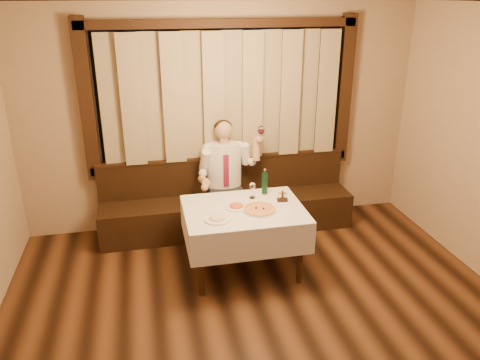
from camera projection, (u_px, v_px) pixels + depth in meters
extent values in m
cube|color=silver|center=(310.00, 8.00, 2.65)|extent=(5.00, 6.00, 0.01)
cube|color=tan|center=(222.00, 119.00, 5.89)|extent=(5.00, 0.01, 2.80)
cube|color=black|center=(222.00, 96.00, 5.76)|extent=(3.00, 0.02, 1.60)
cube|color=orange|center=(166.00, 122.00, 5.73)|extent=(0.50, 0.01, 0.40)
cube|color=black|center=(223.00, 161.00, 6.04)|extent=(3.30, 0.12, 0.10)
cube|color=black|center=(221.00, 23.00, 5.41)|extent=(3.30, 0.12, 0.10)
cube|color=black|center=(86.00, 102.00, 5.42)|extent=(0.16, 0.12, 1.90)
cube|color=black|center=(344.00, 91.00, 6.04)|extent=(0.16, 0.12, 1.90)
cube|color=#927C5E|center=(223.00, 97.00, 5.67)|extent=(2.90, 0.08, 1.55)
cube|color=black|center=(227.00, 214.00, 6.04)|extent=(3.20, 0.60, 0.45)
cube|color=black|center=(224.00, 175.00, 6.09)|extent=(3.20, 0.12, 0.45)
cube|color=black|center=(223.00, 157.00, 6.00)|extent=(3.20, 0.14, 0.04)
cylinder|color=black|center=(201.00, 265.00, 4.67)|extent=(0.06, 0.06, 0.71)
cylinder|color=black|center=(300.00, 253.00, 4.87)|extent=(0.06, 0.06, 0.71)
cylinder|color=black|center=(192.00, 230.00, 5.34)|extent=(0.06, 0.06, 0.71)
cylinder|color=black|center=(280.00, 222.00, 5.54)|extent=(0.06, 0.06, 0.71)
cube|color=black|center=(244.00, 210.00, 4.96)|extent=(1.20, 0.90, 0.04)
cube|color=white|center=(244.00, 208.00, 4.96)|extent=(1.26, 0.96, 0.01)
cube|color=white|center=(254.00, 245.00, 4.59)|extent=(1.26, 0.01, 0.35)
cube|color=white|center=(235.00, 205.00, 5.46)|extent=(1.26, 0.01, 0.35)
cube|color=white|center=(185.00, 229.00, 4.90)|extent=(0.01, 0.96, 0.35)
cube|color=white|center=(300.00, 218.00, 5.14)|extent=(0.01, 0.96, 0.35)
cylinder|color=white|center=(259.00, 210.00, 4.89)|extent=(0.36, 0.36, 0.01)
cylinder|color=#C23C1D|center=(259.00, 209.00, 4.89)|extent=(0.33, 0.33, 0.01)
torus|color=tan|center=(259.00, 209.00, 4.89)|extent=(0.34, 0.34, 0.03)
sphere|color=black|center=(256.00, 208.00, 4.90)|extent=(0.02, 0.02, 0.02)
sphere|color=black|center=(264.00, 209.00, 4.88)|extent=(0.02, 0.02, 0.02)
cylinder|color=white|center=(236.00, 207.00, 4.97)|extent=(0.24, 0.24, 0.01)
ellipsoid|color=#B8591D|center=(236.00, 203.00, 4.95)|extent=(0.15, 0.15, 0.07)
cylinder|color=white|center=(217.00, 219.00, 4.70)|extent=(0.27, 0.27, 0.02)
ellipsoid|color=beige|center=(217.00, 215.00, 4.68)|extent=(0.17, 0.17, 0.08)
cylinder|color=#104B2A|center=(265.00, 184.00, 5.27)|extent=(0.07, 0.07, 0.24)
cylinder|color=#104B2A|center=(265.00, 172.00, 5.21)|extent=(0.03, 0.03, 0.06)
cylinder|color=silver|center=(265.00, 170.00, 5.20)|extent=(0.03, 0.03, 0.01)
cylinder|color=white|center=(252.00, 198.00, 5.20)|extent=(0.06, 0.06, 0.01)
cylinder|color=white|center=(252.00, 193.00, 5.18)|extent=(0.01, 0.01, 0.10)
ellipsoid|color=white|center=(252.00, 186.00, 5.14)|extent=(0.07, 0.07, 0.09)
cube|color=black|center=(282.00, 200.00, 5.11)|extent=(0.11, 0.06, 0.04)
cube|color=black|center=(283.00, 195.00, 5.09)|extent=(0.02, 0.06, 0.08)
cylinder|color=white|center=(280.00, 196.00, 5.09)|extent=(0.03, 0.03, 0.06)
cylinder|color=silver|center=(280.00, 193.00, 5.08)|extent=(0.03, 0.03, 0.01)
cylinder|color=white|center=(285.00, 196.00, 5.10)|extent=(0.03, 0.03, 0.06)
cylinder|color=silver|center=(285.00, 193.00, 5.09)|extent=(0.03, 0.03, 0.01)
cube|color=black|center=(227.00, 196.00, 5.81)|extent=(0.41, 0.46, 0.16)
cube|color=black|center=(221.00, 227.00, 5.70)|extent=(0.11, 0.12, 0.45)
cube|color=black|center=(239.00, 225.00, 5.74)|extent=(0.11, 0.12, 0.45)
ellipsoid|color=white|center=(224.00, 165.00, 5.82)|extent=(0.43, 0.27, 0.55)
cube|color=maroon|center=(226.00, 171.00, 5.70)|extent=(0.07, 0.01, 0.41)
cylinder|color=tan|center=(224.00, 140.00, 5.70)|extent=(0.10, 0.10, 0.08)
sphere|color=tan|center=(224.00, 130.00, 5.65)|extent=(0.21, 0.21, 0.21)
ellipsoid|color=black|center=(223.00, 127.00, 5.66)|extent=(0.22, 0.22, 0.17)
sphere|color=white|center=(207.00, 149.00, 5.69)|extent=(0.13, 0.13, 0.13)
sphere|color=white|center=(240.00, 146.00, 5.77)|extent=(0.13, 0.13, 0.13)
sphere|color=tan|center=(205.00, 188.00, 5.42)|extent=(0.09, 0.09, 0.09)
sphere|color=tan|center=(260.00, 139.00, 5.60)|extent=(0.10, 0.10, 0.10)
cylinder|color=white|center=(261.00, 137.00, 5.56)|extent=(0.01, 0.01, 0.11)
ellipsoid|color=white|center=(261.00, 129.00, 5.53)|extent=(0.09, 0.09, 0.11)
ellipsoid|color=#4C070F|center=(261.00, 131.00, 5.54)|extent=(0.07, 0.07, 0.06)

